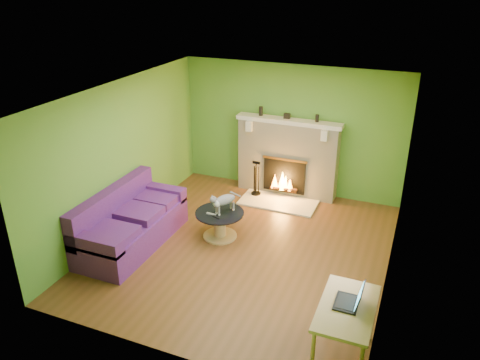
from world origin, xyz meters
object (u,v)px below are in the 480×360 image
Objects in this scene: coffee_table at (220,223)px; desk at (347,313)px; cat at (225,202)px; sofa at (129,223)px.

desk reaches higher than coffee_table.
coffee_table is 0.40m from cat.
sofa reaches higher than coffee_table.
cat reaches higher than desk.
cat is at bearing 32.01° from coffee_table.
cat is (1.40, 0.80, 0.29)m from sofa.
desk is 3.17m from cat.
sofa is at bearing -150.26° from coffee_table.
desk is at bearing -18.36° from sofa.
desk is (3.81, -1.26, 0.32)m from sofa.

